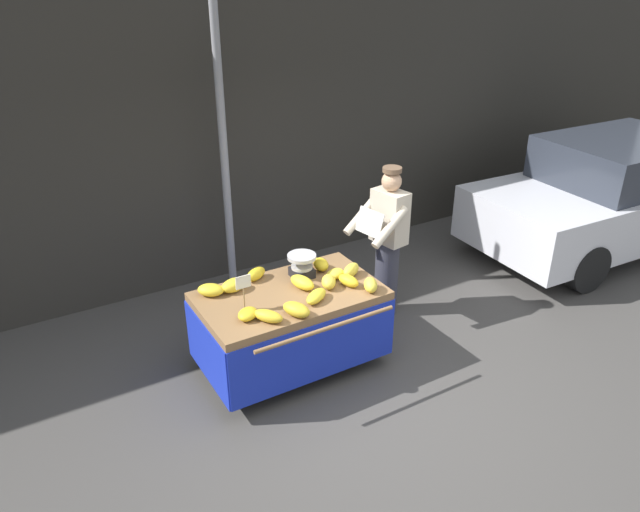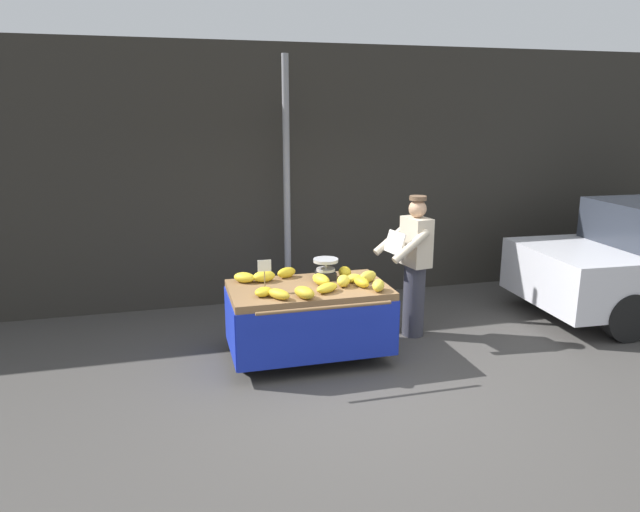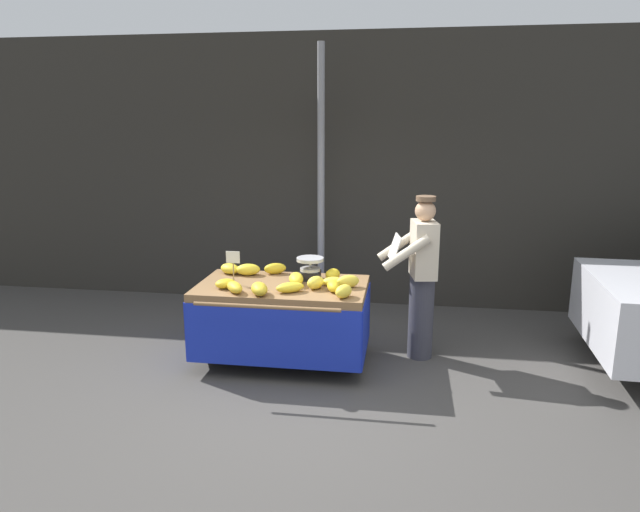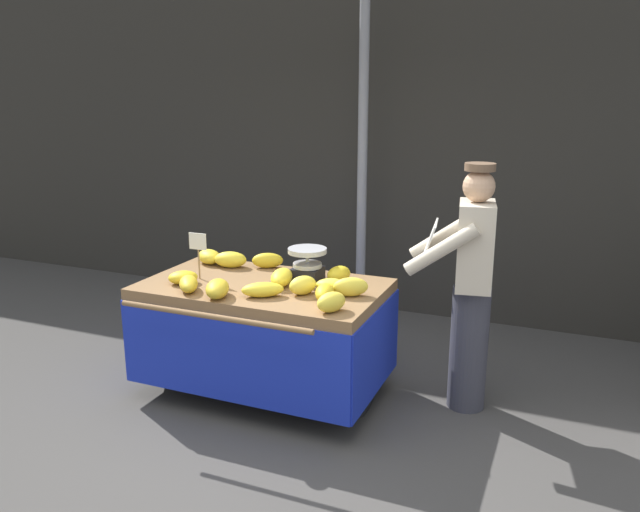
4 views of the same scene
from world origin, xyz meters
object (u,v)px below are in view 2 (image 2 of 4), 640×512
Objects in this scene: price_sign at (264,269)px; vendor_person at (414,266)px; street_pole at (287,187)px; banana_bunch_4 at (304,292)px; banana_bunch_13 at (287,273)px; banana_bunch_11 at (378,285)px; banana_bunch_3 at (321,280)px; banana_bunch_7 at (368,277)px; banana_bunch_5 at (244,277)px; banana_bunch_12 at (361,282)px; banana_bunch_1 at (353,278)px; banana_bunch_8 at (327,288)px; banana_bunch_6 at (264,292)px; banana_bunch_2 at (264,276)px; weighing_scale at (326,269)px; banana_bunch_0 at (343,281)px; banana_cart at (309,307)px; banana_bunch_9 at (345,272)px; banana_bunch_10 at (279,294)px.

vendor_person is (1.87, 0.43, -0.21)m from price_sign.
street_pole is 12.42× the size of banana_bunch_4.
banana_bunch_11 is at bearing -42.06° from banana_bunch_13.
banana_bunch_3 is 1.21× the size of banana_bunch_7.
banana_bunch_12 is (1.19, -0.49, -0.00)m from banana_bunch_5.
banana_bunch_11 is at bearing -68.09° from banana_bunch_1.
banana_bunch_8 is 0.54m from banana_bunch_11.
banana_bunch_5 is at bearing 143.28° from banana_bunch_8.
banana_bunch_7 is (1.19, 0.19, 0.02)m from banana_bunch_6.
banana_bunch_7 is 0.92m from banana_bunch_13.
vendor_person reaches higher than banana_bunch_2.
banana_bunch_0 is (0.11, -0.32, -0.05)m from weighing_scale.
banana_bunch_1 is at bearing -14.58° from banana_bunch_5.
street_pole reaches higher than banana_cart.
banana_bunch_0 is at bearing -155.27° from vendor_person.
banana_bunch_8 is 0.42m from banana_bunch_12.
banana_bunch_1 is 1.00× the size of banana_bunch_9.
price_sign is at bearing -174.79° from banana_bunch_1.
banana_bunch_1 is 0.41m from banana_bunch_11.
price_sign reaches higher than banana_bunch_9.
banana_bunch_2 is at bearing -111.26° from street_pole.
street_pole is at bearing 102.37° from banana_bunch_1.
weighing_scale reaches higher than banana_bunch_6.
price_sign is 1.61× the size of banana_bunch_9.
banana_bunch_12 is 0.14× the size of vendor_person.
banana_bunch_5 is 1.19× the size of banana_bunch_6.
banana_bunch_4 is 1.16× the size of banana_bunch_12.
banana_bunch_11 is 0.12× the size of vendor_person.
street_pole is 2.02m from banana_bunch_0.
banana_bunch_3 is (0.58, -0.28, -0.00)m from banana_bunch_2.
banana_bunch_10 is at bearing -68.89° from banana_bunch_5.
banana_bunch_7 is at bearing -151.69° from vendor_person.
banana_bunch_12 is (0.29, -0.38, -0.06)m from weighing_scale.
banana_bunch_7 is at bearing -16.01° from banana_bunch_1.
banana_bunch_7 reaches higher than banana_bunch_2.
banana_cart is 7.35× the size of banana_bunch_12.
weighing_scale is 0.49m from banana_bunch_8.
weighing_scale is 1.36× the size of banana_bunch_11.
banana_bunch_10 is (-0.25, 0.04, -0.01)m from banana_bunch_4.
banana_bunch_11 is at bearing -30.55° from banana_bunch_2.
banana_bunch_1 is 0.22m from banana_bunch_9.
banana_bunch_7 is at bearing 24.20° from banana_bunch_4.
weighing_scale is (0.12, -1.53, -0.73)m from street_pole.
banana_bunch_11 is at bearing -14.19° from price_sign.
weighing_scale reaches higher than banana_bunch_5.
banana_bunch_10 is at bearing -43.78° from banana_bunch_6.
weighing_scale is 1.00× the size of banana_bunch_8.
banana_bunch_10 is at bearing -107.36° from banana_bunch_13.
banana_bunch_3 reaches higher than banana_bunch_13.
banana_bunch_9 is at bearing 98.18° from banana_bunch_12.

